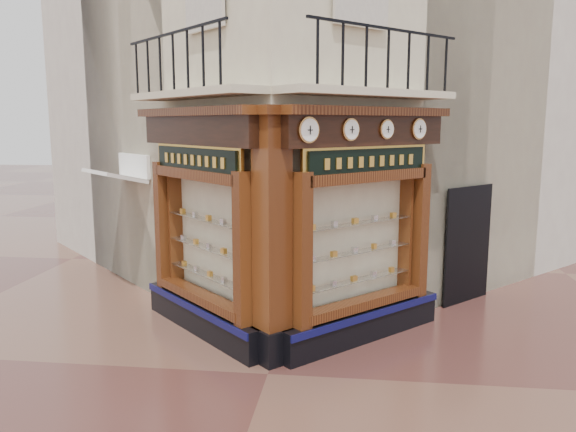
# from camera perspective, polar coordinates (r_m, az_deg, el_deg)

# --- Properties ---
(ground) EXTENTS (80.00, 80.00, 0.00)m
(ground) POSITION_cam_1_polar(r_m,az_deg,el_deg) (8.75, -2.07, -15.75)
(ground) COLOR #512B25
(ground) RESTS_ON ground
(main_building) EXTENTS (11.31, 11.31, 12.00)m
(main_building) POSITION_cam_1_polar(r_m,az_deg,el_deg) (14.22, 1.84, 18.63)
(main_building) COLOR beige
(main_building) RESTS_ON ground
(neighbour_left) EXTENTS (11.31, 11.31, 11.00)m
(neighbour_left) POSITION_cam_1_polar(r_m,az_deg,el_deg) (16.96, -6.07, 15.38)
(neighbour_left) COLOR beige
(neighbour_left) RESTS_ON ground
(neighbour_right) EXTENTS (11.31, 11.31, 11.00)m
(neighbour_right) POSITION_cam_1_polar(r_m,az_deg,el_deg) (16.59, 11.48, 15.38)
(neighbour_right) COLOR beige
(neighbour_right) RESTS_ON ground
(shopfront_left) EXTENTS (2.86, 2.86, 3.98)m
(shopfront_left) POSITION_cam_1_polar(r_m,az_deg,el_deg) (9.91, -8.78, -0.82)
(shopfront_left) COLOR black
(shopfront_left) RESTS_ON ground
(shopfront_right) EXTENTS (2.86, 2.86, 3.98)m
(shopfront_right) POSITION_cam_1_polar(r_m,az_deg,el_deg) (9.55, 7.70, -1.18)
(shopfront_right) COLOR black
(shopfront_right) RESTS_ON ground
(corner_pilaster) EXTENTS (0.85, 0.85, 3.98)m
(corner_pilaster) POSITION_cam_1_polar(r_m,az_deg,el_deg) (8.60, -1.63, -2.48)
(corner_pilaster) COLOR black
(corner_pilaster) RESTS_ON ground
(balcony) EXTENTS (5.94, 2.97, 1.03)m
(balcony) POSITION_cam_1_polar(r_m,az_deg,el_deg) (9.40, -0.79, 12.45)
(balcony) COLOR beige
(balcony) RESTS_ON ground
(clock_a) EXTENTS (0.31, 0.31, 0.39)m
(clock_a) POSITION_cam_1_polar(r_m,az_deg,el_deg) (8.30, 2.11, 8.73)
(clock_a) COLOR #C98643
(clock_a) RESTS_ON ground
(clock_b) EXTENTS (0.28, 0.28, 0.35)m
(clock_b) POSITION_cam_1_polar(r_m,az_deg,el_deg) (8.88, 6.38, 8.72)
(clock_b) COLOR #C98643
(clock_b) RESTS_ON ground
(clock_c) EXTENTS (0.26, 0.26, 0.32)m
(clock_c) POSITION_cam_1_polar(r_m,az_deg,el_deg) (9.48, 9.99, 8.67)
(clock_c) COLOR #C98643
(clock_c) RESTS_ON ground
(clock_d) EXTENTS (0.29, 0.29, 0.36)m
(clock_d) POSITION_cam_1_polar(r_m,az_deg,el_deg) (10.10, 13.15, 8.61)
(clock_d) COLOR #C98643
(clock_d) RESTS_ON ground
(awning) EXTENTS (1.72, 1.72, 0.29)m
(awning) POSITION_cam_1_polar(r_m,az_deg,el_deg) (13.16, -16.66, -7.42)
(awning) COLOR white
(awning) RESTS_ON ground
(signboard_left) EXTENTS (2.05, 2.05, 0.55)m
(signboard_left) POSITION_cam_1_polar(r_m,az_deg,el_deg) (9.74, -9.34, 5.64)
(signboard_left) COLOR gold
(signboard_left) RESTS_ON ground
(signboard_right) EXTENTS (2.05, 2.05, 0.55)m
(signboard_right) POSITION_cam_1_polar(r_m,az_deg,el_deg) (9.36, 8.20, 5.52)
(signboard_right) COLOR gold
(signboard_right) RESTS_ON ground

